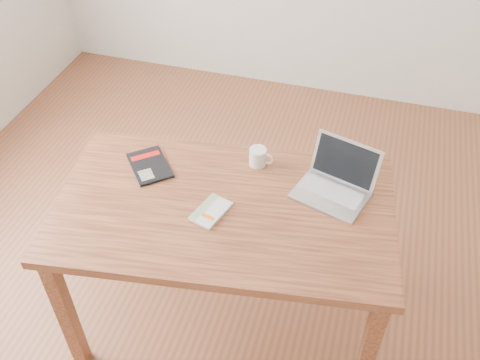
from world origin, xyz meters
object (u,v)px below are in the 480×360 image
(desk, at_px, (224,221))
(white_guidebook, at_px, (211,211))
(black_guidebook, at_px, (150,165))
(coffee_mug, at_px, (258,157))
(laptop, at_px, (335,183))

(desk, distance_m, white_guidebook, 0.11)
(black_guidebook, height_order, coffee_mug, coffee_mug)
(desk, relative_size, coffee_mug, 13.33)
(desk, height_order, coffee_mug, coffee_mug)
(black_guidebook, relative_size, coffee_mug, 2.45)
(coffee_mug, bearing_deg, laptop, -8.91)
(black_guidebook, bearing_deg, coffee_mug, -22.30)
(white_guidebook, xyz_separation_m, coffee_mug, (0.10, 0.34, 0.04))
(black_guidebook, distance_m, laptop, 0.79)
(white_guidebook, relative_size, black_guidebook, 0.71)
(black_guidebook, relative_size, laptop, 0.78)
(white_guidebook, distance_m, coffee_mug, 0.35)
(desk, distance_m, black_guidebook, 0.42)
(laptop, bearing_deg, white_guidebook, -132.88)
(white_guidebook, relative_size, coffee_mug, 1.74)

